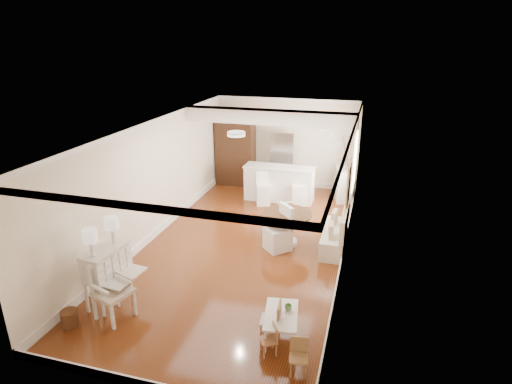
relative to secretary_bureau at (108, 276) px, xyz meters
The scene contains 20 objects.
room 3.86m from the secretary_bureau, 60.95° to the left, with size 9.00×9.04×2.82m.
secretary_bureau is the anchor object (origin of this frame).
gustavian_armchair 0.50m from the secretary_bureau, 46.46° to the right, with size 0.60×0.60×1.04m, color silver.
wicker_basket 0.91m from the secretary_bureau, 109.37° to the right, with size 0.28×0.28×0.28m, color #57311B.
kids_table 3.22m from the secretary_bureau, ahead, with size 0.52×0.87×0.43m, color white.
kids_chair_a 3.16m from the secretary_bureau, ahead, with size 0.24×0.24×0.50m, color #A46E4A.
kids_chair_b 3.05m from the secretary_bureau, ahead, with size 0.32×0.32×0.66m, color #9F6E48.
kids_chair_c 3.71m from the secretary_bureau, 12.21° to the right, with size 0.27×0.27×0.55m, color #A17549.
banquette 4.95m from the secretary_bureau, 41.86° to the left, with size 0.52×1.60×0.98m, color silver.
dining_table 4.09m from the secretary_bureau, 50.56° to the left, with size 1.15×1.15×0.78m, color #462A16.
slip_chair_near 3.77m from the secretary_bureau, 49.18° to the left, with size 0.49×0.52×1.04m, color white.
slip_chair_far 4.55m from the secretary_bureau, 58.65° to the left, with size 0.38×0.40×0.81m, color white.
breakfast_counter 6.17m from the secretary_bureau, 73.05° to the left, with size 2.05×0.65×1.03m, color white.
bar_stool_left 5.62m from the secretary_bureau, 75.14° to the left, with size 0.38×0.38×0.95m, color white.
bar_stool_right 6.18m from the secretary_bureau, 67.10° to the left, with size 0.39×0.39×0.97m, color white.
pantry_cabinet 7.01m from the secretary_bureau, 89.18° to the left, with size 1.20×0.60×2.30m, color #381E11.
fridge 7.25m from the secretary_bureau, 73.96° to the left, with size 0.75×0.65×1.80m, color silver.
sideboard 7.44m from the secretary_bureau, 61.01° to the left, with size 0.44×0.98×0.94m, color silver.
pencil_cup 3.29m from the secretary_bureau, ahead, with size 0.12×0.12×0.09m, color #64A45F.
branch_vase 7.43m from the secretary_bureau, 61.20° to the left, with size 0.16×0.16×0.17m, color silver.
Camera 1 is at (2.68, -8.49, 4.60)m, focal length 30.00 mm.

